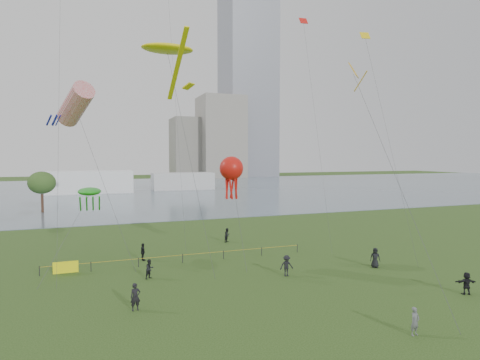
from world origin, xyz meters
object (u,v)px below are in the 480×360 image
object	(u,v)px
kite_flyer	(415,321)
kite_octopus	(231,169)
kite_stingray	(168,50)
fence	(114,263)

from	to	relation	value
kite_flyer	kite_octopus	distance (m)	20.82
kite_flyer	kite_stingray	world-z (taller)	kite_stingray
kite_stingray	kite_octopus	distance (m)	12.02
fence	kite_stingray	size ratio (longest dim) A/B	1.23
kite_flyer	kite_octopus	xyz separation A→B (m)	(-4.30, 18.77, 7.92)
kite_flyer	kite_octopus	size ratio (longest dim) A/B	0.16
kite_flyer	kite_stingray	size ratio (longest dim) A/B	0.08
kite_flyer	kite_octopus	world-z (taller)	kite_octopus
kite_stingray	kite_octopus	bearing A→B (deg)	16.56
kite_stingray	kite_octopus	size ratio (longest dim) A/B	1.97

